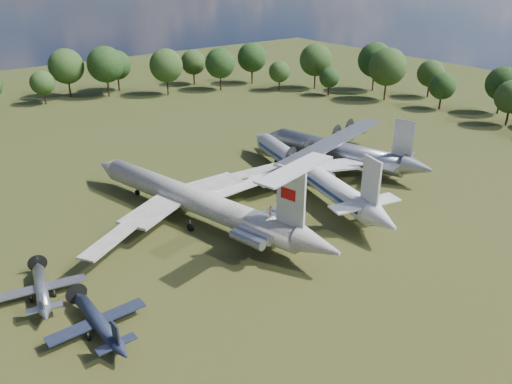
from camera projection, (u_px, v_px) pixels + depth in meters
ground at (210, 226)px, 77.46m from camera, size 300.00×300.00×0.00m
il62_airliner at (195, 204)px, 78.46m from camera, size 53.82×63.00×5.35m
tu104_jet at (309, 176)px, 89.41m from camera, size 47.25×56.87×5.01m
an12_transport at (337, 154)px, 99.22m from camera, size 44.57×47.46×5.19m
small_prop_west at (99, 325)px, 54.83m from camera, size 11.50×15.42×2.22m
small_prop_northwest at (42, 291)px, 60.57m from camera, size 12.98×15.96×2.08m
person_on_il62 at (270, 212)px, 68.41m from camera, size 0.76×0.69×1.75m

